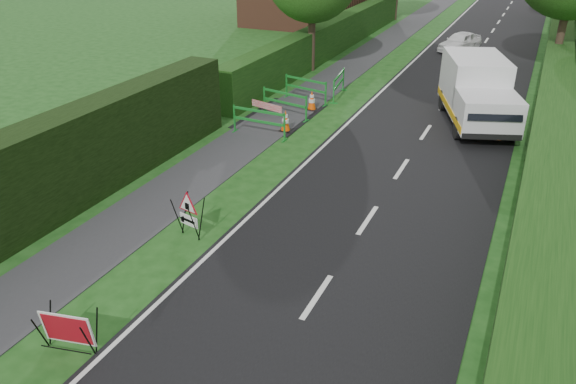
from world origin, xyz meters
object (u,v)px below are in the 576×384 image
(works_van, at_px, (477,91))
(hatchback_car, at_px, (460,42))
(red_rect_sign, at_px, (67,330))
(triangle_sign, at_px, (187,211))

(works_van, height_order, hatchback_car, works_van)
(red_rect_sign, relative_size, hatchback_car, 0.34)
(red_rect_sign, height_order, hatchback_car, hatchback_car)
(works_van, bearing_deg, hatchback_car, 82.05)
(works_van, bearing_deg, triangle_sign, -133.52)
(red_rect_sign, relative_size, works_van, 0.19)
(works_van, bearing_deg, red_rect_sign, -126.61)
(triangle_sign, height_order, hatchback_car, hatchback_car)
(triangle_sign, xyz_separation_m, works_van, (5.09, 11.36, 0.51))
(triangle_sign, bearing_deg, works_van, 78.57)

